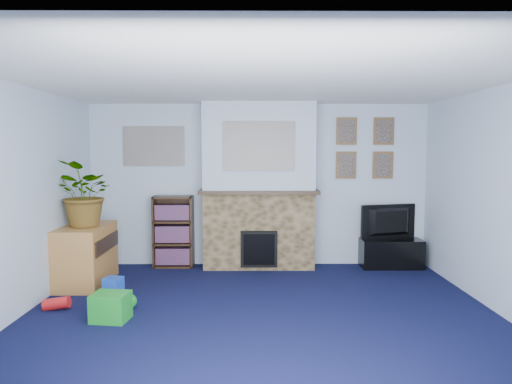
{
  "coord_description": "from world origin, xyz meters",
  "views": [
    {
      "loc": [
        -0.09,
        -4.54,
        1.72
      ],
      "look_at": [
        -0.05,
        0.97,
        1.21
      ],
      "focal_mm": 32.0,
      "sensor_mm": 36.0,
      "label": 1
    }
  ],
  "objects_px": {
    "television": "(391,222)",
    "bookshelf": "(174,233)",
    "tv_stand": "(391,252)",
    "sideboard": "(86,257)"
  },
  "relations": [
    {
      "from": "television",
      "to": "bookshelf",
      "type": "xyz_separation_m",
      "value": [
        -3.2,
        0.06,
        -0.17
      ]
    },
    {
      "from": "tv_stand",
      "to": "television",
      "type": "xyz_separation_m",
      "value": [
        0.0,
        0.02,
        0.45
      ]
    },
    {
      "from": "tv_stand",
      "to": "sideboard",
      "type": "bearing_deg",
      "value": -169.26
    },
    {
      "from": "bookshelf",
      "to": "sideboard",
      "type": "distance_m",
      "value": 1.32
    },
    {
      "from": "sideboard",
      "to": "tv_stand",
      "type": "bearing_deg",
      "value": 10.74
    },
    {
      "from": "bookshelf",
      "to": "tv_stand",
      "type": "bearing_deg",
      "value": -1.37
    },
    {
      "from": "tv_stand",
      "to": "television",
      "type": "height_order",
      "value": "television"
    },
    {
      "from": "tv_stand",
      "to": "bookshelf",
      "type": "distance_m",
      "value": 3.22
    },
    {
      "from": "television",
      "to": "tv_stand",
      "type": "bearing_deg",
      "value": 75.01
    },
    {
      "from": "television",
      "to": "sideboard",
      "type": "distance_m",
      "value": 4.28
    }
  ]
}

